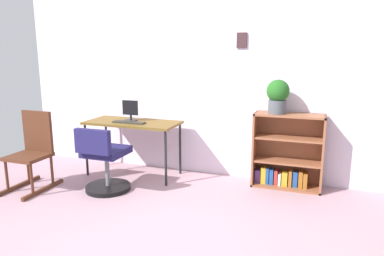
{
  "coord_description": "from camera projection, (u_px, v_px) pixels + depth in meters",
  "views": [
    {
      "loc": [
        1.4,
        -2.24,
        1.57
      ],
      "look_at": [
        0.08,
        1.47,
        0.74
      ],
      "focal_mm": 33.31,
      "sensor_mm": 36.0,
      "label": 1
    }
  ],
  "objects": [
    {
      "name": "ground_plane",
      "position": [
        121.0,
        253.0,
        2.85
      ],
      "size": [
        6.24,
        6.24,
        0.0
      ],
      "primitive_type": "plane",
      "color": "#A98590"
    },
    {
      "name": "wall_back",
      "position": [
        204.0,
        82.0,
        4.58
      ],
      "size": [
        5.2,
        0.12,
        2.42
      ],
      "color": "silver",
      "rests_on": "ground_plane"
    },
    {
      "name": "desk",
      "position": [
        133.0,
        126.0,
        4.56
      ],
      "size": [
        1.2,
        0.55,
        0.71
      ],
      "color": "brown",
      "rests_on": "ground_plane"
    },
    {
      "name": "monitor",
      "position": [
        130.0,
        111.0,
        4.58
      ],
      "size": [
        0.21,
        0.17,
        0.27
      ],
      "color": "#262628",
      "rests_on": "desk"
    },
    {
      "name": "keyboard",
      "position": [
        129.0,
        122.0,
        4.45
      ],
      "size": [
        0.42,
        0.11,
        0.02
      ],
      "primitive_type": "cube",
      "color": "#2D2A22",
      "rests_on": "desk"
    },
    {
      "name": "office_chair",
      "position": [
        104.0,
        163.0,
        4.06
      ],
      "size": [
        0.52,
        0.55,
        0.77
      ],
      "color": "black",
      "rests_on": "ground_plane"
    },
    {
      "name": "rocking_chair",
      "position": [
        33.0,
        150.0,
        4.16
      ],
      "size": [
        0.42,
        0.64,
        0.91
      ],
      "color": "#4F2919",
      "rests_on": "ground_plane"
    },
    {
      "name": "bookshelf_low",
      "position": [
        287.0,
        155.0,
        4.21
      ],
      "size": [
        0.8,
        0.3,
        0.88
      ],
      "color": "brown",
      "rests_on": "ground_plane"
    },
    {
      "name": "potted_plant_on_shelf",
      "position": [
        278.0,
        95.0,
        4.06
      ],
      "size": [
        0.26,
        0.26,
        0.39
      ],
      "color": "#474C51",
      "rests_on": "bookshelf_low"
    }
  ]
}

